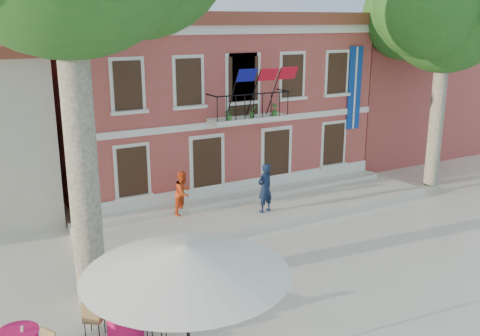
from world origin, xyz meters
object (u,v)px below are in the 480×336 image
patio_umbrella (186,260)px  cafe_table_1 (125,323)px  pedestrian_orange (183,193)px  plane_tree_east (447,12)px  pedestrian_navy (265,188)px

patio_umbrella → cafe_table_1: bearing=107.7°
pedestrian_orange → cafe_table_1: 7.62m
plane_tree_east → patio_umbrella: plane_tree_east is taller
patio_umbrella → pedestrian_navy: size_ratio=2.20×
patio_umbrella → pedestrian_orange: patio_umbrella is taller
patio_umbrella → pedestrian_orange: size_ratio=2.51×
plane_tree_east → cafe_table_1: (-15.77, -5.14, -7.10)m
plane_tree_east → cafe_table_1: 18.04m
patio_umbrella → cafe_table_1: (-0.68, 2.13, -2.30)m
patio_umbrella → plane_tree_east: bearing=25.7°
cafe_table_1 → plane_tree_east: bearing=18.1°
plane_tree_east → pedestrian_navy: plane_tree_east is taller
plane_tree_east → pedestrian_orange: bearing=174.2°
pedestrian_navy → plane_tree_east: bearing=165.8°
pedestrian_orange → plane_tree_east: bearing=-40.8°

